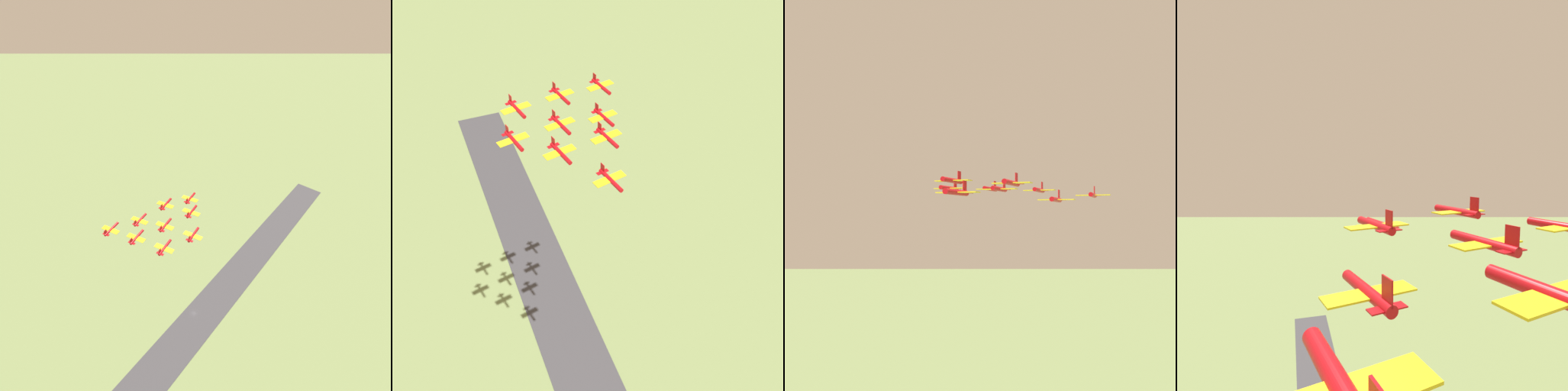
# 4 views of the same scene
# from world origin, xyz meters

# --- Properties ---
(ground_plane) EXTENTS (3000.00, 3000.00, 0.00)m
(ground_plane) POSITION_xyz_m (0.00, 0.00, 0.00)
(ground_plane) COLOR #6B7F4C
(runway_strip) EXTENTS (248.54, 501.36, 0.20)m
(runway_strip) POSITION_xyz_m (12.02, -7.73, 0.10)
(runway_strip) COLOR #38383D
(runway_strip) RESTS_ON ground_plane
(jet_0) EXTENTS (9.71, 9.87, 3.58)m
(jet_0) POSITION_xyz_m (12.27, -8.08, 153.12)
(jet_0) COLOR #B20C14
(jet_1) EXTENTS (9.71, 9.87, 3.58)m
(jet_1) POSITION_xyz_m (13.79, -24.23, 155.99)
(jet_1) COLOR #B20C14
(jet_2) EXTENTS (9.71, 9.87, 3.58)m
(jet_2) POSITION_xyz_m (27.13, -14.60, 157.11)
(jet_2) COLOR #B20C14
(jet_3) EXTENTS (9.71, 9.87, 3.58)m
(jet_3) POSITION_xyz_m (15.30, -40.38, 152.14)
(jet_3) COLOR #B20C14
(jet_4) EXTENTS (9.71, 9.87, 3.58)m
(jet_4) POSITION_xyz_m (28.64, -30.76, 155.46)
(jet_4) COLOR #B20C14
(jet_5) EXTENTS (9.71, 9.87, 3.58)m
(jet_5) POSITION_xyz_m (41.98, -21.13, 156.06)
(jet_5) COLOR #B20C14
(jet_6) EXTENTS (9.71, 9.87, 3.58)m
(jet_6) POSITION_xyz_m (16.81, -56.53, 153.83)
(jet_6) COLOR #B20C14
(jet_7) EXTENTS (9.71, 9.87, 3.58)m
(jet_7) POSITION_xyz_m (30.15, -46.91, 155.69)
(jet_7) COLOR #B20C14
(jet_8) EXTENTS (9.71, 9.87, 3.58)m
(jet_8) POSITION_xyz_m (43.49, -37.28, 156.47)
(jet_8) COLOR #B20C14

